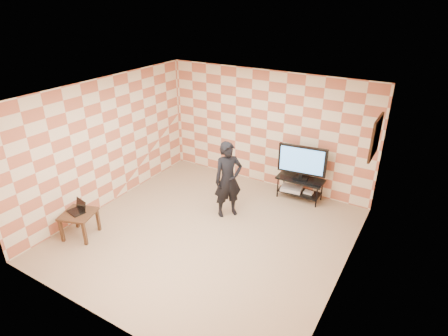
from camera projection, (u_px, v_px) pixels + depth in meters
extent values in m
plane|color=tan|center=(208.00, 233.00, 7.20)|extent=(5.00, 5.00, 0.00)
cube|color=beige|center=(267.00, 130.00, 8.55)|extent=(5.00, 0.02, 2.70)
cube|color=beige|center=(97.00, 245.00, 4.68)|extent=(5.00, 0.02, 2.70)
cube|color=beige|center=(106.00, 143.00, 7.78)|extent=(0.02, 5.00, 2.70)
cube|color=beige|center=(350.00, 209.00, 5.46)|extent=(0.02, 5.00, 2.70)
cube|color=white|center=(205.00, 95.00, 6.04)|extent=(5.00, 5.00, 0.02)
cube|color=black|center=(376.00, 137.00, 6.41)|extent=(0.04, 0.72, 0.72)
cube|color=black|center=(376.00, 137.00, 6.41)|extent=(0.04, 0.03, 0.68)
cube|color=black|center=(376.00, 137.00, 6.41)|extent=(0.04, 0.68, 0.03)
cube|color=black|center=(300.00, 179.00, 8.21)|extent=(1.02, 0.46, 0.04)
cube|color=black|center=(299.00, 192.00, 8.35)|extent=(0.92, 0.41, 0.03)
cylinder|color=black|center=(278.00, 187.00, 8.37)|extent=(0.03, 0.03, 0.50)
cylinder|color=black|center=(284.00, 180.00, 8.66)|extent=(0.03, 0.03, 0.50)
cylinder|color=black|center=(316.00, 197.00, 7.96)|extent=(0.03, 0.03, 0.50)
cylinder|color=black|center=(322.00, 190.00, 8.24)|extent=(0.03, 0.03, 0.50)
cube|color=black|center=(301.00, 178.00, 8.19)|extent=(0.33, 0.24, 0.03)
cube|color=black|center=(301.00, 175.00, 8.17)|extent=(0.08, 0.06, 0.09)
cube|color=black|center=(302.00, 160.00, 8.01)|extent=(1.05, 0.20, 0.64)
cube|color=#478AD4|center=(302.00, 161.00, 7.98)|extent=(0.93, 0.12, 0.55)
cube|color=#B6B6B8|center=(292.00, 189.00, 8.38)|extent=(0.49, 0.38, 0.08)
cube|color=silver|center=(308.00, 192.00, 8.26)|extent=(0.20, 0.15, 0.04)
cube|color=#3C2617|center=(78.00, 214.00, 6.93)|extent=(0.71, 0.71, 0.04)
cube|color=#3C2617|center=(62.00, 231.00, 6.88)|extent=(0.06, 0.06, 0.46)
cube|color=#3C2617|center=(76.00, 217.00, 7.30)|extent=(0.06, 0.06, 0.46)
cube|color=#3C2617|center=(85.00, 234.00, 6.78)|extent=(0.06, 0.06, 0.46)
cube|color=#3C2617|center=(98.00, 220.00, 7.20)|extent=(0.06, 0.06, 0.46)
cube|color=black|center=(76.00, 212.00, 6.95)|extent=(0.36, 0.29, 0.02)
cube|color=black|center=(81.00, 205.00, 6.98)|extent=(0.33, 0.12, 0.21)
imported|color=black|center=(228.00, 180.00, 7.49)|extent=(0.67, 0.69, 1.60)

